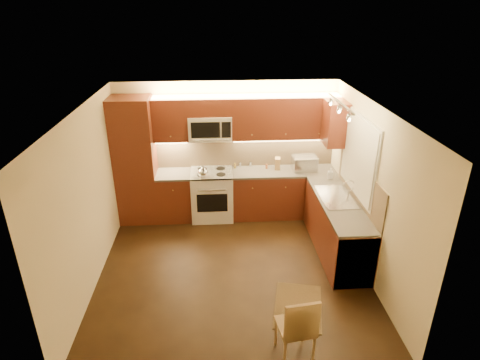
{
  "coord_description": "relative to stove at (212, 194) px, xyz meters",
  "views": [
    {
      "loc": [
        -0.21,
        -5.08,
        3.79
      ],
      "look_at": [
        0.15,
        0.55,
        1.25
      ],
      "focal_mm": 30.06,
      "sensor_mm": 36.0,
      "label": 1
    }
  ],
  "objects": [
    {
      "name": "soap_bottle",
      "position": [
        2.1,
        -0.37,
        0.53
      ],
      "size": [
        0.09,
        0.09,
        0.19
      ],
      "primitive_type": "imported",
      "rotation": [
        0.0,
        0.0,
        -0.09
      ],
      "color": "silver",
      "rests_on": "counter_right"
    },
    {
      "name": "dishwasher",
      "position": [
        2.0,
        -1.98,
        -0.03
      ],
      "size": [
        0.58,
        0.6,
        0.84
      ],
      "primitive_type": "cube",
      "color": "silver",
      "rests_on": "floor"
    },
    {
      "name": "base_cab_right",
      "position": [
        2.0,
        -1.28,
        -0.03
      ],
      "size": [
        0.6,
        2.0,
        0.86
      ],
      "primitive_type": "cube",
      "color": "#4F1E11",
      "rests_on": "floor"
    },
    {
      "name": "sink",
      "position": [
        2.0,
        -1.12,
        0.52
      ],
      "size": [
        0.52,
        0.86,
        0.15
      ],
      "primitive_type": null,
      "color": "silver",
      "rests_on": "counter_right"
    },
    {
      "name": "counter_right",
      "position": [
        2.0,
        -1.28,
        0.42
      ],
      "size": [
        0.6,
        2.0,
        0.04
      ],
      "primitive_type": "cube",
      "color": "#312F2D",
      "rests_on": "base_cab_right"
    },
    {
      "name": "stove",
      "position": [
        0.0,
        0.0,
        0.0
      ],
      "size": [
        0.76,
        0.65,
        0.92
      ],
      "primitive_type": null,
      "color": "silver",
      "rests_on": "floor"
    },
    {
      "name": "wall_front",
      "position": [
        0.3,
        -3.67,
        0.79
      ],
      "size": [
        4.0,
        0.01,
        2.5
      ],
      "primitive_type": "cube",
      "color": "beige",
      "rests_on": "ground"
    },
    {
      "name": "floor",
      "position": [
        0.3,
        -1.68,
        -0.46
      ],
      "size": [
        4.0,
        4.0,
        0.01
      ],
      "primitive_type": "cube",
      "color": "black",
      "rests_on": "ground"
    },
    {
      "name": "toaster_oven",
      "position": [
        1.72,
        0.04,
        0.57
      ],
      "size": [
        0.45,
        0.35,
        0.26
      ],
      "primitive_type": "cube",
      "rotation": [
        0.0,
        0.0,
        0.05
      ],
      "color": "silver",
      "rests_on": "counter_back_right"
    },
    {
      "name": "counter_back_right",
      "position": [
        1.34,
        0.02,
        0.42
      ],
      "size": [
        1.92,
        0.6,
        0.04
      ],
      "primitive_type": "cube",
      "color": "#312F2D",
      "rests_on": "base_cab_back_right"
    },
    {
      "name": "wall_back",
      "position": [
        0.3,
        0.32,
        0.79
      ],
      "size": [
        4.0,
        0.01,
        2.5
      ],
      "primitive_type": "cube",
      "color": "beige",
      "rests_on": "ground"
    },
    {
      "name": "pantry",
      "position": [
        -1.35,
        0.02,
        0.69
      ],
      "size": [
        0.7,
        0.6,
        2.3
      ],
      "primitive_type": "cube",
      "color": "#4F1E11",
      "rests_on": "floor"
    },
    {
      "name": "spice_jar_d",
      "position": [
        1.03,
        0.14,
        0.48
      ],
      "size": [
        0.04,
        0.04,
        0.09
      ],
      "primitive_type": "cylinder",
      "rotation": [
        0.0,
        0.0,
        0.03
      ],
      "color": "brown",
      "rests_on": "counter_back_right"
    },
    {
      "name": "spice_jar_a",
      "position": [
        0.74,
        0.26,
        0.49
      ],
      "size": [
        0.06,
        0.06,
        0.1
      ],
      "primitive_type": "cylinder",
      "rotation": [
        0.0,
        0.0,
        0.43
      ],
      "color": "silver",
      "rests_on": "counter_back_right"
    },
    {
      "name": "knife_block",
      "position": [
        1.23,
        0.11,
        0.55
      ],
      "size": [
        0.12,
        0.17,
        0.22
      ],
      "primitive_type": "cube",
      "rotation": [
        0.0,
        0.0,
        -0.15
      ],
      "color": "olive",
      "rests_on": "counter_back_right"
    },
    {
      "name": "spice_jar_c",
      "position": [
        0.54,
        0.25,
        0.49
      ],
      "size": [
        0.05,
        0.05,
        0.09
      ],
      "primitive_type": "cylinder",
      "rotation": [
        0.0,
        0.0,
        -0.4
      ],
      "color": "silver",
      "rests_on": "counter_back_right"
    },
    {
      "name": "wall_left",
      "position": [
        -1.7,
        -1.68,
        0.79
      ],
      "size": [
        0.01,
        4.0,
        2.5
      ],
      "primitive_type": "cube",
      "color": "beige",
      "rests_on": "ground"
    },
    {
      "name": "microwave",
      "position": [
        0.0,
        0.14,
        1.26
      ],
      "size": [
        0.76,
        0.38,
        0.44
      ],
      "primitive_type": null,
      "color": "silver",
      "rests_on": "wall_back"
    },
    {
      "name": "kettle",
      "position": [
        -0.15,
        -0.21,
        0.57
      ],
      "size": [
        0.22,
        0.22,
        0.21
      ],
      "primitive_type": null,
      "rotation": [
        0.0,
        0.0,
        0.25
      ],
      "color": "silver",
      "rests_on": "stove"
    },
    {
      "name": "backsplash_right",
      "position": [
        2.29,
        -1.28,
        0.74
      ],
      "size": [
        0.02,
        2.0,
        0.6
      ],
      "primitive_type": "cube",
      "color": "tan",
      "rests_on": "wall_right"
    },
    {
      "name": "faucet",
      "position": [
        2.18,
        -1.12,
        0.59
      ],
      "size": [
        0.2,
        0.04,
        0.3
      ],
      "primitive_type": null,
      "color": "silver",
      "rests_on": "counter_right"
    },
    {
      "name": "upper_cab_back_left",
      "position": [
        -0.69,
        0.15,
        1.42
      ],
      "size": [
        0.62,
        0.35,
        0.75
      ],
      "primitive_type": "cube",
      "color": "#4F1E11",
      "rests_on": "wall_back"
    },
    {
      "name": "ceiling",
      "position": [
        0.3,
        -1.68,
        2.04
      ],
      "size": [
        4.0,
        4.0,
        0.01
      ],
      "primitive_type": "cube",
      "color": "beige",
      "rests_on": "ground"
    },
    {
      "name": "upper_cab_bridge",
      "position": [
        0.0,
        0.15,
        1.63
      ],
      "size": [
        0.76,
        0.35,
        0.31
      ],
      "primitive_type": "cube",
      "color": "#4F1E11",
      "rests_on": "wall_back"
    },
    {
      "name": "base_cab_back_right",
      "position": [
        1.34,
        0.02,
        -0.03
      ],
      "size": [
        1.92,
        0.6,
        0.86
      ],
      "primitive_type": "cube",
      "color": "#4F1E11",
      "rests_on": "floor"
    },
    {
      "name": "upper_cab_right_corner",
      "position": [
        2.12,
        -0.28,
        1.42
      ],
      "size": [
        0.35,
        0.5,
        0.75
      ],
      "primitive_type": "cube",
      "color": "#4F1E11",
      "rests_on": "wall_right"
    },
    {
      "name": "wall_right",
      "position": [
        2.3,
        -1.68,
        0.79
      ],
      "size": [
        0.01,
        4.0,
        2.5
      ],
      "primitive_type": "cube",
      "color": "beige",
      "rests_on": "ground"
    },
    {
      "name": "upper_cab_back_right",
      "position": [
        1.34,
        0.15,
        1.42
      ],
      "size": [
        1.92,
        0.35,
        0.75
      ],
      "primitive_type": "cube",
      "color": "#4F1E11",
      "rests_on": "wall_back"
    },
    {
      "name": "dining_chair",
      "position": [
        0.94,
        -3.35,
        -0.01
      ],
      "size": [
        0.45,
        0.45,
        0.89
      ],
      "primitive_type": null,
      "rotation": [
        0.0,
        0.0,
        0.14
      ],
      "color": "olive",
      "rests_on": "floor"
    },
    {
      "name": "track_light_bar",
      "position": [
        1.85,
        -1.27,
        2.0
      ],
      "size": [
        0.04,
        1.2,
        0.03
      ],
      "primitive_type": "cube",
      "color": "silver",
      "rests_on": "ceiling"
    },
    {
      "name": "window_frame",
      "position": [
        2.29,
        -1.12,
        1.14
      ],
      "size": [
        0.03,
        1.44,
        1.24
      ],
      "primitive_type": "cube",
      "color": "silver",
      "rests_on": "wall_right"
    },
    {
      "name": "window_blinds",
      "position": [
        2.27,
        -1.12,
        1.14
      ],
      "size": [
        0.02,
        1.36,
        1.16
      ],
      "primitive_type": "cube",
      "color": "silver",
      "rests_on": "wall_right"
    },
    {
      "name": "base_cab_back_left",
      "position": [
        -0.69,
        0.02,
        -0.03
      ],
      "size": [
        0.62,
        0.6,
        0.86
      ],
      "primitive_type": "cube",
      "color": "#4F1E11",
      "rests_on": "floor"
    },
    {
      "name": "rug",
      "position": [
        1.14,
        -2.58,
        -0.45
      ],
      "size": [
        0.81,
        1.04,
        0.01
      ],
      "primitive_type": "cube",
      "rotation": [
        0.0,
        0.0,
        -0.22
      ],
      "color": "black",
      "rests_on": "floor"
    },
    {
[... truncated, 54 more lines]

